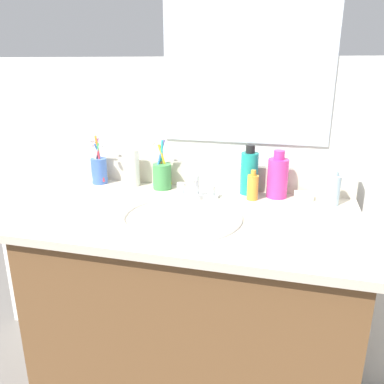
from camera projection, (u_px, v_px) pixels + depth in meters
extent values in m
cube|color=brown|center=(195.00, 327.00, 1.36)|extent=(0.97, 0.54, 0.80)
cube|color=beige|center=(195.00, 217.00, 1.23)|extent=(1.01, 0.59, 0.03)
cube|color=beige|center=(214.00, 176.00, 1.47)|extent=(1.01, 0.02, 0.09)
cube|color=silver|center=(216.00, 224.00, 1.60)|extent=(2.11, 0.04, 1.30)
cube|color=#B2BCC6|center=(246.00, 63.00, 1.35)|extent=(0.60, 0.01, 0.56)
torus|color=white|center=(180.00, 216.00, 1.19)|extent=(0.38, 0.38, 0.02)
ellipsoid|color=white|center=(180.00, 230.00, 1.20)|extent=(0.33, 0.33, 0.11)
cylinder|color=#B2B5BA|center=(180.00, 240.00, 1.21)|extent=(0.04, 0.04, 0.01)
cube|color=silver|center=(196.00, 196.00, 1.37)|extent=(0.16, 0.05, 0.01)
cylinder|color=silver|center=(196.00, 186.00, 1.36)|extent=(0.02, 0.02, 0.06)
cylinder|color=silver|center=(193.00, 180.00, 1.32)|extent=(0.02, 0.09, 0.02)
cylinder|color=silver|center=(181.00, 188.00, 1.37)|extent=(0.03, 0.03, 0.04)
cylinder|color=silver|center=(211.00, 190.00, 1.35)|extent=(0.03, 0.03, 0.04)
cylinder|color=#D8338C|center=(278.00, 178.00, 1.35)|extent=(0.07, 0.07, 0.14)
cylinder|color=#D8338C|center=(279.00, 155.00, 1.33)|extent=(0.04, 0.04, 0.03)
cylinder|color=silver|center=(333.00, 190.00, 1.29)|extent=(0.05, 0.05, 0.10)
cylinder|color=silver|center=(335.00, 173.00, 1.27)|extent=(0.03, 0.03, 0.02)
cylinder|color=gold|center=(253.00, 187.00, 1.33)|extent=(0.04, 0.04, 0.09)
cylinder|color=gold|center=(253.00, 173.00, 1.32)|extent=(0.02, 0.02, 0.02)
cylinder|color=white|center=(132.00, 168.00, 1.48)|extent=(0.06, 0.06, 0.14)
cone|color=white|center=(131.00, 147.00, 1.46)|extent=(0.03, 0.03, 0.02)
cylinder|color=teal|center=(249.00, 174.00, 1.39)|extent=(0.06, 0.06, 0.15)
cylinder|color=black|center=(250.00, 149.00, 1.36)|extent=(0.03, 0.03, 0.03)
cylinder|color=#3F8C47|center=(162.00, 176.00, 1.45)|extent=(0.07, 0.07, 0.09)
cylinder|color=orange|center=(161.00, 163.00, 1.45)|extent=(0.02, 0.03, 0.17)
cube|color=white|center=(160.00, 144.00, 1.43)|extent=(0.01, 0.02, 0.01)
cylinder|color=#26B2B2|center=(161.00, 162.00, 1.44)|extent=(0.04, 0.06, 0.18)
cube|color=white|center=(158.00, 141.00, 1.45)|extent=(0.01, 0.02, 0.02)
cylinder|color=yellow|center=(165.00, 165.00, 1.44)|extent=(0.04, 0.04, 0.16)
cube|color=white|center=(171.00, 147.00, 1.43)|extent=(0.01, 0.02, 0.01)
cylinder|color=blue|center=(159.00, 163.00, 1.43)|extent=(0.05, 0.02, 0.17)
cube|color=white|center=(152.00, 144.00, 1.41)|extent=(0.01, 0.02, 0.01)
cylinder|color=white|center=(163.00, 162.00, 1.45)|extent=(0.01, 0.04, 0.18)
cube|color=white|center=(164.00, 141.00, 1.43)|extent=(0.01, 0.02, 0.01)
cylinder|color=#B23FBF|center=(159.00, 163.00, 1.44)|extent=(0.05, 0.01, 0.18)
cube|color=white|center=(153.00, 143.00, 1.42)|extent=(0.01, 0.02, 0.01)
cylinder|color=#3F66B7|center=(99.00, 171.00, 1.52)|extent=(0.06, 0.06, 0.10)
cylinder|color=#B23FBF|center=(96.00, 160.00, 1.51)|extent=(0.03, 0.01, 0.17)
cube|color=white|center=(92.00, 141.00, 1.49)|extent=(0.01, 0.02, 0.01)
cylinder|color=green|center=(96.00, 162.00, 1.51)|extent=(0.04, 0.01, 0.15)
cube|color=white|center=(92.00, 146.00, 1.50)|extent=(0.01, 0.02, 0.01)
cylinder|color=orange|center=(100.00, 158.00, 1.51)|extent=(0.01, 0.05, 0.18)
cube|color=white|center=(101.00, 137.00, 1.50)|extent=(0.01, 0.02, 0.01)
cylinder|color=#D8333F|center=(100.00, 162.00, 1.50)|extent=(0.04, 0.03, 0.15)
cube|color=white|center=(101.00, 147.00, 1.46)|extent=(0.01, 0.02, 0.01)
cylinder|color=blue|center=(101.00, 162.00, 1.51)|extent=(0.04, 0.03, 0.15)
cube|color=white|center=(105.00, 146.00, 1.50)|extent=(0.01, 0.02, 0.01)
cylinder|color=white|center=(96.00, 159.00, 1.50)|extent=(0.04, 0.03, 0.18)
cube|color=white|center=(89.00, 140.00, 1.47)|extent=(0.01, 0.02, 0.01)
cube|color=white|center=(303.00, 196.00, 1.35)|extent=(0.06, 0.04, 0.02)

